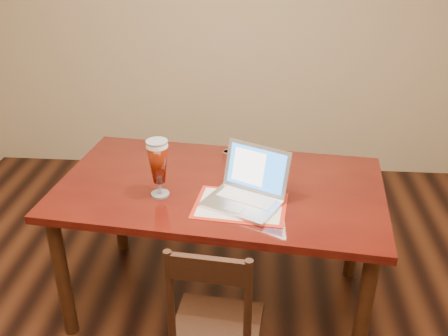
{
  "coord_description": "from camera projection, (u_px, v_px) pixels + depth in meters",
  "views": [
    {
      "loc": [
        0.25,
        -1.7,
        2.16
      ],
      "look_at": [
        0.06,
        0.66,
        0.93
      ],
      "focal_mm": 40.0,
      "sensor_mm": 36.0,
      "label": 1
    }
  ],
  "objects": [
    {
      "name": "dining_table",
      "position": [
        219.0,
        199.0,
        2.75
      ],
      "size": [
        1.85,
        1.17,
        1.14
      ],
      "rotation": [
        0.0,
        0.0,
        -0.11
      ],
      "color": "#461009",
      "rests_on": "ground"
    },
    {
      "name": "room_shell",
      "position": [
        190.0,
        40.0,
        1.71
      ],
      "size": [
        4.51,
        5.01,
        2.71
      ],
      "color": "tan",
      "rests_on": "ground"
    },
    {
      "name": "dining_chair",
      "position": [
        215.0,
        329.0,
        2.29
      ],
      "size": [
        0.44,
        0.42,
        0.96
      ],
      "rotation": [
        0.0,
        0.0,
        -0.1
      ],
      "color": "black",
      "rests_on": "ground"
    }
  ]
}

